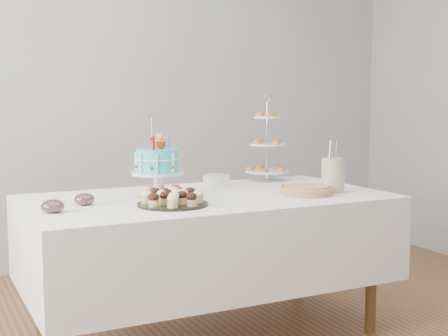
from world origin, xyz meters
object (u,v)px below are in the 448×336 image
birthday_cake (158,174)px  utensil_pitcher (333,174)px  jam_bowl_b (84,199)px  pastry_plate (166,190)px  cupcake_tray (173,198)px  jam_bowl_a (53,206)px  pie (307,189)px  tiered_stand (267,145)px  plate_stack (217,180)px  table (208,238)px

birthday_cake → utensil_pitcher: 0.97m
birthday_cake → jam_bowl_b: birthday_cake is taller
pastry_plate → utensil_pitcher: (0.85, -0.37, 0.09)m
cupcake_tray → jam_bowl_a: bearing=173.7°
pie → tiered_stand: bearing=80.8°
birthday_cake → cupcake_tray: size_ratio=1.23×
jam_bowl_b → utensil_pitcher: (1.35, -0.19, 0.07)m
jam_bowl_a → jam_bowl_b: bearing=37.8°
plate_stack → jam_bowl_a: size_ratio=1.54×
plate_stack → pastry_plate: (-0.38, -0.13, -0.02)m
cupcake_tray → tiered_stand: tiered_stand is taller
table → pastry_plate: (-0.16, 0.19, 0.24)m
jam_bowl_b → utensil_pitcher: size_ratio=0.35×
pastry_plate → jam_bowl_b: (-0.50, -0.18, 0.01)m
pie → jam_bowl_b: (-1.17, 0.20, 0.00)m
tiered_stand → plate_stack: bearing=-169.3°
pie → jam_bowl_b: 1.18m
pastry_plate → tiered_stand: bearing=15.2°
pie → tiered_stand: tiered_stand is taller
tiered_stand → birthday_cake: bearing=-161.2°
pastry_plate → birthday_cake: bearing=-133.9°
jam_bowl_a → cupcake_tray: bearing=-6.3°
jam_bowl_b → cupcake_tray: bearing=-27.8°
pie → pastry_plate: (-0.67, 0.38, -0.01)m
table → cupcake_tray: cupcake_tray is taller
cupcake_tray → pastry_plate: bearing=73.6°
table → jam_bowl_b: (-0.66, 0.01, 0.26)m
plate_stack → jam_bowl_b: 0.93m
utensil_pitcher → pie: bearing=-160.3°
plate_stack → utensil_pitcher: size_ratio=0.57×
tiered_stand → pastry_plate: size_ratio=2.12×
birthday_cake → jam_bowl_b: bearing=169.9°
cupcake_tray → tiered_stand: (0.88, 0.59, 0.19)m
birthday_cake → pastry_plate: birthday_cake is taller
table → jam_bowl_b: size_ratio=19.05×
tiered_stand → pastry_plate: 0.82m
pastry_plate → utensil_pitcher: utensil_pitcher is taller
birthday_cake → pie: birthday_cake is taller
plate_stack → jam_bowl_b: (-0.87, -0.31, -0.00)m
tiered_stand → jam_bowl_b: bearing=-162.9°
table → birthday_cake: bearing=154.6°
birthday_cake → pastry_plate: 0.15m
tiered_stand → utensil_pitcher: (0.09, -0.58, -0.13)m
tiered_stand → utensil_pitcher: size_ratio=1.89×
cupcake_tray → jam_bowl_b: bearing=152.2°
table → pie: size_ratio=6.32×
cupcake_tray → pie: size_ratio=1.15×
birthday_cake → utensil_pitcher: bearing=-41.2°
jam_bowl_b → utensil_pitcher: utensil_pitcher is taller
table → jam_bowl_a: jam_bowl_a is taller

